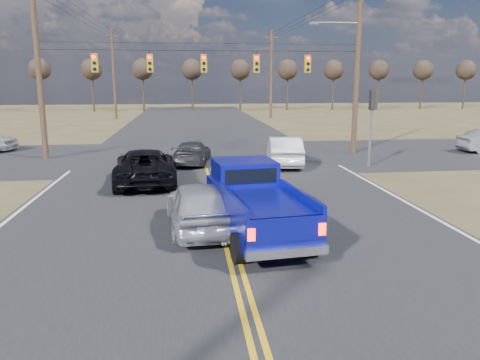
{
  "coord_description": "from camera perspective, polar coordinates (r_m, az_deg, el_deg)",
  "views": [
    {
      "loc": [
        -1.12,
        -9.23,
        4.37
      ],
      "look_at": [
        0.44,
        4.11,
        1.5
      ],
      "focal_mm": 35.0,
      "sensor_mm": 36.0,
      "label": 1
    }
  ],
  "objects": [
    {
      "name": "ground",
      "position": [
        10.28,
        0.23,
        -13.11
      ],
      "size": [
        160.0,
        160.0,
        0.0
      ],
      "primitive_type": "plane",
      "color": "brown",
      "rests_on": "ground"
    },
    {
      "name": "utility_poles",
      "position": [
        26.27,
        -4.34,
        13.9
      ],
      "size": [
        19.6,
        58.32,
        10.0
      ],
      "color": "#473323",
      "rests_on": "ground"
    },
    {
      "name": "road_cross",
      "position": [
        27.6,
        -4.25,
        2.92
      ],
      "size": [
        120.0,
        12.0,
        0.02
      ],
      "primitive_type": "cube",
      "color": "#28282B",
      "rests_on": "ground"
    },
    {
      "name": "silver_suv",
      "position": [
        13.95,
        -5.13,
        -3.09
      ],
      "size": [
        2.1,
        4.45,
        1.47
      ],
      "primitive_type": "imported",
      "rotation": [
        0.0,
        0.0,
        3.23
      ],
      "color": "#ACAFB5",
      "rests_on": "ground"
    },
    {
      "name": "white_car_queue",
      "position": [
        24.53,
        5.42,
        3.55
      ],
      "size": [
        2.19,
        4.8,
        1.53
      ],
      "primitive_type": "imported",
      "rotation": [
        0.0,
        0.0,
        3.01
      ],
      "color": "silver",
      "rests_on": "ground"
    },
    {
      "name": "road_main",
      "position": [
        19.75,
        -3.25,
        -0.74
      ],
      "size": [
        14.0,
        120.0,
        0.02
      ],
      "primitive_type": "cube",
      "color": "#28282B",
      "rests_on": "ground"
    },
    {
      "name": "dgrey_car_queue",
      "position": [
        25.02,
        -5.86,
        3.34
      ],
      "size": [
        2.33,
        4.37,
        1.21
      ],
      "primitive_type": "imported",
      "rotation": [
        0.0,
        0.0,
        2.98
      ],
      "color": "#343539",
      "rests_on": "ground"
    },
    {
      "name": "pickup_truck",
      "position": [
        13.27,
        1.79,
        -2.79
      ],
      "size": [
        2.63,
        5.52,
        2.0
      ],
      "rotation": [
        0.0,
        0.0,
        0.12
      ],
      "color": "black",
      "rests_on": "ground"
    },
    {
      "name": "treeline",
      "position": [
        36.24,
        -5.03,
        14.13
      ],
      "size": [
        87.0,
        117.8,
        7.4
      ],
      "color": "#33261C",
      "rests_on": "ground"
    },
    {
      "name": "signal_gantry",
      "position": [
        27.08,
        -3.32,
        13.52
      ],
      "size": [
        19.6,
        4.83,
        10.0
      ],
      "color": "#473323",
      "rests_on": "ground"
    },
    {
      "name": "black_suv",
      "position": [
        20.5,
        -11.51,
        1.65
      ],
      "size": [
        2.89,
        5.57,
        1.5
      ],
      "primitive_type": "imported",
      "rotation": [
        0.0,
        0.0,
        3.22
      ],
      "color": "black",
      "rests_on": "ground"
    }
  ]
}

